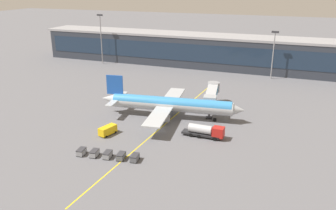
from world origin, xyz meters
name	(u,v)px	position (x,y,z in m)	size (l,w,h in m)	color
ground_plane	(157,129)	(0.00, 0.00, 0.00)	(700.00, 700.00, 0.00)	slate
apron_lead_in_line	(162,127)	(0.54, 2.00, 0.00)	(0.30, 80.00, 0.01)	yellow
terminal_building	(203,50)	(-8.45, 76.23, 7.36)	(160.72, 16.92, 14.67)	#2D333D
main_airliner	(170,104)	(0.24, 9.35, 4.11)	(42.45, 33.79, 11.67)	#B2B7BC
jet_bridge	(212,94)	(9.73, 20.41, 5.08)	(6.36, 17.95, 6.81)	#B2B7BC
fuel_tanker	(206,131)	(13.46, -0.36, 1.75)	(10.86, 2.91, 3.25)	#232326
crew_van	(108,130)	(-10.65, -7.62, 1.31)	(3.30, 5.37, 2.30)	yellow
baggage_cart_0	(81,152)	(-10.68, -19.67, 0.78)	(1.94, 2.84, 1.48)	gray
baggage_cart_1	(94,153)	(-7.51, -19.23, 0.78)	(1.94, 2.84, 1.48)	gray
baggage_cart_2	(108,155)	(-4.34, -18.79, 0.78)	(1.94, 2.84, 1.48)	gray
baggage_cart_3	(121,156)	(-1.17, -18.35, 0.78)	(1.94, 2.84, 1.48)	#595B60
baggage_cart_4	(135,158)	(2.00, -17.91, 0.78)	(1.94, 2.84, 1.48)	#595B60
apron_light_mast_0	(273,51)	(23.64, 64.27, 11.52)	(2.80, 0.50, 19.25)	gray
apron_light_mast_2	(101,35)	(-55.15, 64.27, 13.60)	(2.80, 0.50, 23.24)	gray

